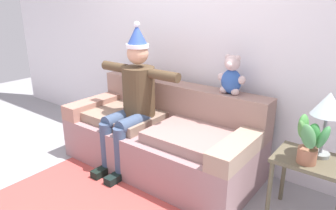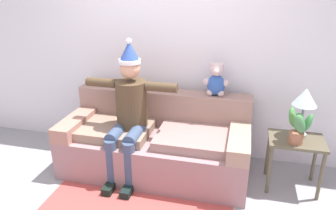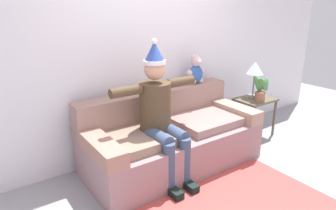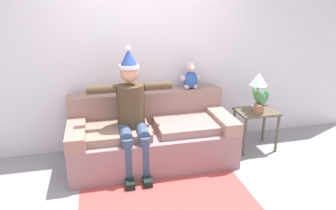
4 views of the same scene
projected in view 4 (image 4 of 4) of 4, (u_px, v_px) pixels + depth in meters
name	position (u px, v px, depth m)	size (l,w,h in m)	color
ground_plane	(169.00, 205.00, 3.22)	(10.00, 10.00, 0.00)	gray
back_wall	(143.00, 52.00, 4.21)	(7.00, 0.10, 2.70)	silver
couch	(151.00, 136.00, 4.04)	(2.07, 0.94, 0.86)	gray
person_seated	(132.00, 110.00, 3.68)	(1.02, 0.77, 1.53)	#4B3926
teddy_bear	(191.00, 77.00, 4.21)	(0.29, 0.17, 0.38)	#3056A7
side_table	(256.00, 117.00, 4.30)	(0.55, 0.41, 0.57)	brown
table_lamp	(259.00, 81.00, 4.22)	(0.24, 0.24, 0.52)	gray
potted_plant	(260.00, 100.00, 4.12)	(0.26, 0.21, 0.37)	#9C5F46
area_rug	(171.00, 208.00, 3.16)	(1.85, 1.26, 0.01)	#AF4440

